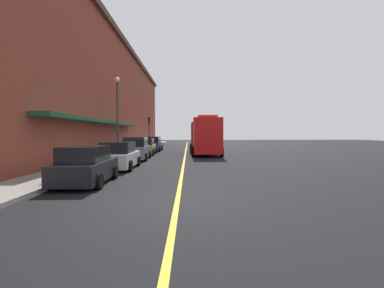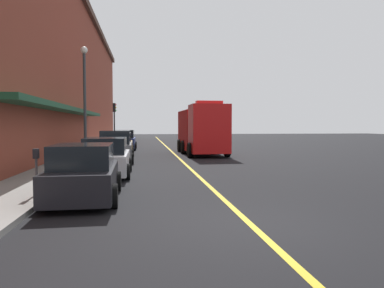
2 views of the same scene
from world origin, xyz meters
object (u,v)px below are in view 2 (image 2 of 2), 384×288
parked_car_3 (119,144)px  parked_car_4 (124,140)px  parking_meter_2 (105,139)px  traffic_light_near (114,116)px  fire_truck (201,130)px  parking_meter_0 (36,163)px  parked_car_2 (116,148)px  parked_car_1 (106,158)px  parking_meter_1 (90,144)px  street_lamp_left (85,90)px  parked_car_0 (84,174)px

parked_car_3 → parked_car_4: parked_car_4 is taller
parking_meter_2 → traffic_light_near: traffic_light_near is taller
fire_truck → parking_meter_0: (-7.33, -15.84, -0.73)m
parked_car_2 → traffic_light_near: 17.73m
parked_car_1 → parking_meter_2: 14.38m
parking_meter_1 → street_lamp_left: (-0.60, 2.41, 3.34)m
parked_car_2 → fire_truck: size_ratio=0.56×
fire_truck → parking_meter_2: (-7.33, 3.34, -0.73)m
traffic_light_near → parking_meter_1: bearing=-90.2°
parked_car_2 → parking_meter_0: parked_car_2 is taller
fire_truck → parking_meter_1: bearing=-55.6°
traffic_light_near → parking_meter_2: bearing=-90.4°
street_lamp_left → fire_truck: bearing=20.2°
parked_car_1 → traffic_light_near: traffic_light_near is taller
parked_car_3 → parked_car_0: bearing=178.6°
parking_meter_2 → parked_car_4: bearing=60.2°
street_lamp_left → parked_car_1: bearing=-75.5°
parked_car_1 → parking_meter_1: size_ratio=3.28×
parked_car_0 → parking_meter_0: parked_car_0 is taller
parked_car_0 → parking_meter_1: parked_car_0 is taller
parking_meter_1 → street_lamp_left: bearing=104.0°
parked_car_3 → parking_meter_0: bearing=173.8°
street_lamp_left → parking_meter_0: bearing=-87.3°
parked_car_3 → parking_meter_1: bearing=164.7°
parked_car_4 → fire_truck: bearing=-134.1°
parked_car_2 → parking_meter_1: parked_car_2 is taller
parking_meter_0 → parking_meter_2: (0.00, 19.18, 0.00)m
parked_car_0 → fire_truck: 17.12m
parked_car_1 → street_lamp_left: bearing=14.1°
parking_meter_1 → parked_car_4: bearing=82.8°
parked_car_1 → parking_meter_1: parked_car_1 is taller
parked_car_0 → parked_car_3: 16.07m
parked_car_2 → street_lamp_left: street_lamp_left is taller
fire_truck → parking_meter_2: fire_truck is taller
parking_meter_1 → traffic_light_near: (0.06, 17.61, 2.10)m
parked_car_2 → parked_car_3: size_ratio=0.97×
parked_car_3 → traffic_light_near: bearing=4.4°
parked_car_1 → parked_car_4: (-0.09, 16.74, 0.04)m
parked_car_3 → fire_truck: (6.01, -0.05, 1.02)m
parking_meter_1 → parking_meter_2: bearing=90.0°
parking_meter_0 → traffic_light_near: (0.06, 28.13, 2.10)m
parked_car_3 → fire_truck: bearing=-92.0°
parked_car_1 → parking_meter_0: size_ratio=3.28×
parked_car_1 → parked_car_0: bearing=178.1°
street_lamp_left → traffic_light_near: street_lamp_left is taller
parked_car_1 → traffic_light_near: (-1.42, 23.25, 2.39)m
parked_car_4 → street_lamp_left: (-2.00, -8.69, 3.59)m
parking_meter_1 → traffic_light_near: traffic_light_near is taller
parked_car_0 → parked_car_3: size_ratio=0.91×
parked_car_4 → traffic_light_near: traffic_light_near is taller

